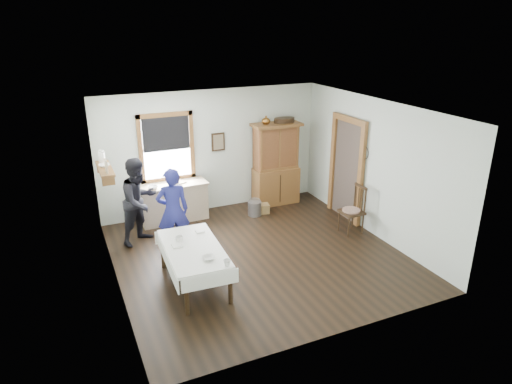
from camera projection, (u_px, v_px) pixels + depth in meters
room at (258, 187)px, 7.94m from camera, size 5.01×5.01×2.70m
window at (166, 144)px, 9.56m from camera, size 1.18×0.07×1.48m
doorway at (347, 166)px, 9.67m from camera, size 0.09×1.14×2.22m
wall_shelf at (104, 167)px, 8.27m from camera, size 0.24×1.00×0.44m
framed_picture at (218, 142)px, 10.02m from camera, size 0.30×0.04×0.40m
rug_beater at (365, 147)px, 9.00m from camera, size 0.01×0.27×0.27m
work_counter at (174, 202)px, 9.75m from camera, size 1.46×0.58×0.83m
china_hutch at (276, 164)px, 10.51m from camera, size 1.12×0.55×1.90m
dining_table at (194, 266)px, 7.38m from camera, size 0.98×1.75×0.68m
spindle_chair at (352, 210)px, 9.15m from camera, size 0.47×0.47×1.00m
pail at (255, 208)px, 10.09m from camera, size 0.33×0.33×0.32m
wicker_basket at (261, 209)px, 10.23m from camera, size 0.39×0.31×0.20m
woman_blue at (173, 214)px, 8.33m from camera, size 0.57×0.40×1.50m
figure_dark at (140, 204)px, 8.69m from camera, size 0.96×0.91×1.56m
table_cup_a at (179, 239)px, 7.42m from camera, size 0.13×0.13×0.10m
table_cup_b at (227, 263)px, 6.69m from camera, size 0.12×0.12×0.10m
table_bowl at (209, 258)px, 6.88m from camera, size 0.22×0.22×0.06m
counter_book at (176, 183)px, 9.64m from camera, size 0.21×0.25×0.02m
counter_bowl at (153, 187)px, 9.31m from camera, size 0.25×0.25×0.07m
shelf_bowl at (104, 165)px, 8.27m from camera, size 0.22×0.22×0.05m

